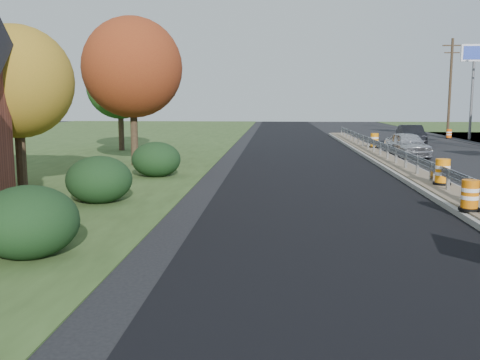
# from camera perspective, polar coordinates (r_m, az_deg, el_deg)

# --- Properties ---
(ground) EXTENTS (140.00, 140.00, 0.00)m
(ground) POSITION_cam_1_polar(r_m,az_deg,el_deg) (17.80, 23.14, -2.71)
(ground) COLOR black
(ground) RESTS_ON ground
(milled_overlay) EXTENTS (7.20, 120.00, 0.01)m
(milled_overlay) POSITION_cam_1_polar(r_m,az_deg,el_deg) (26.72, 7.01, 1.42)
(milled_overlay) COLOR black
(milled_overlay) RESTS_ON ground
(median) EXTENTS (1.60, 55.00, 0.23)m
(median) POSITION_cam_1_polar(r_m,az_deg,el_deg) (25.37, 17.23, 0.97)
(median) COLOR gray
(median) RESTS_ON ground
(guardrail) EXTENTS (0.10, 46.15, 0.72)m
(guardrail) POSITION_cam_1_polar(r_m,az_deg,el_deg) (26.27, 16.79, 2.59)
(guardrail) COLOR silver
(guardrail) RESTS_ON median
(pylon_sign_north) EXTENTS (2.20, 0.30, 7.90)m
(pylon_sign_north) POSITION_cam_1_polar(r_m,az_deg,el_deg) (49.40, 23.69, 11.48)
(pylon_sign_north) COLOR slate
(pylon_sign_north) RESTS_ON ground
(utility_pole_north) EXTENTS (1.90, 0.26, 9.40)m
(utility_pole_north) POSITION_cam_1_polar(r_m,az_deg,el_deg) (58.17, 21.52, 9.50)
(utility_pole_north) COLOR #473523
(utility_pole_north) RESTS_ON ground
(hedge_south) EXTENTS (2.09, 2.09, 1.52)m
(hedge_south) POSITION_cam_1_polar(r_m,az_deg,el_deg) (11.91, -21.67, -4.13)
(hedge_south) COLOR black
(hedge_south) RESTS_ON ground
(hedge_mid) EXTENTS (2.09, 2.09, 1.52)m
(hedge_mid) POSITION_cam_1_polar(r_m,az_deg,el_deg) (17.57, -14.80, 0.07)
(hedge_mid) COLOR black
(hedge_mid) RESTS_ON ground
(hedge_north) EXTENTS (2.09, 2.09, 1.52)m
(hedge_north) POSITION_cam_1_polar(r_m,az_deg,el_deg) (23.18, -8.92, 2.20)
(hedge_north) COLOR black
(hedge_north) RESTS_ON ground
(tree_near_yellow) EXTENTS (3.96, 3.96, 5.88)m
(tree_near_yellow) POSITION_cam_1_polar(r_m,az_deg,el_deg) (20.60, -22.72, 9.61)
(tree_near_yellow) COLOR #473523
(tree_near_yellow) RESTS_ON ground
(tree_near_red) EXTENTS (4.95, 4.95, 7.35)m
(tree_near_red) POSITION_cam_1_polar(r_m,az_deg,el_deg) (27.46, -11.42, 11.66)
(tree_near_red) COLOR #473523
(tree_near_red) RESTS_ON ground
(tree_near_back) EXTENTS (4.29, 4.29, 6.37)m
(tree_near_back) POSITION_cam_1_polar(r_m,az_deg,el_deg) (35.94, -12.70, 9.77)
(tree_near_back) COLOR #473523
(tree_near_back) RESTS_ON ground
(barrel_median_near) EXTENTS (0.58, 0.58, 0.85)m
(barrel_median_near) POSITION_cam_1_polar(r_m,az_deg,el_deg) (16.05, 23.31, -1.56)
(barrel_median_near) COLOR black
(barrel_median_near) RESTS_ON median
(barrel_median_mid) EXTENTS (0.64, 0.64, 0.94)m
(barrel_median_mid) POSITION_cam_1_polar(r_m,az_deg,el_deg) (20.64, 20.79, 0.77)
(barrel_median_mid) COLOR black
(barrel_median_mid) RESTS_ON median
(barrel_median_far) EXTENTS (0.63, 0.63, 0.93)m
(barrel_median_far) POSITION_cam_1_polar(r_m,az_deg,el_deg) (36.05, 14.14, 4.09)
(barrel_median_far) COLOR black
(barrel_median_far) RESTS_ON median
(barrel_shoulder_far) EXTENTS (0.56, 0.56, 0.82)m
(barrel_shoulder_far) POSITION_cam_1_polar(r_m,az_deg,el_deg) (50.15, 21.39, 4.58)
(barrel_shoulder_far) COLOR black
(barrel_shoulder_far) RESTS_ON ground
(car_silver) EXTENTS (2.20, 4.42, 1.45)m
(car_silver) POSITION_cam_1_polar(r_m,az_deg,el_deg) (32.77, 17.42, 3.64)
(car_silver) COLOR silver
(car_silver) RESTS_ON ground
(car_dark_mid) EXTENTS (1.85, 4.57, 1.47)m
(car_dark_mid) POSITION_cam_1_polar(r_m,az_deg,el_deg) (41.87, 17.78, 4.59)
(car_dark_mid) COLOR black
(car_dark_mid) RESTS_ON ground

